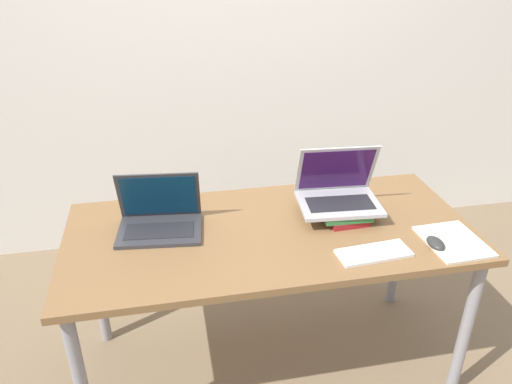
{
  "coord_description": "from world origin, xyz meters",
  "views": [
    {
      "loc": [
        -0.39,
        -1.31,
        1.84
      ],
      "look_at": [
        -0.06,
        0.38,
        0.93
      ],
      "focal_mm": 35.0,
      "sensor_mm": 36.0,
      "label": 1
    }
  ],
  "objects_px": {
    "wireless_keyboard": "(374,253)",
    "mouse": "(436,243)",
    "book_stack": "(342,211)",
    "laptop_on_books": "(338,192)",
    "notepad": "(453,241)",
    "laptop_left": "(160,219)"
  },
  "relations": [
    {
      "from": "wireless_keyboard",
      "to": "laptop_on_books",
      "type": "bearing_deg",
      "value": 95.94
    },
    {
      "from": "wireless_keyboard",
      "to": "book_stack",
      "type": "bearing_deg",
      "value": 94.19
    },
    {
      "from": "laptop_on_books",
      "to": "notepad",
      "type": "xyz_separation_m",
      "value": [
        0.37,
        -0.31,
        -0.1
      ]
    },
    {
      "from": "wireless_keyboard",
      "to": "mouse",
      "type": "height_order",
      "value": "mouse"
    },
    {
      "from": "book_stack",
      "to": "laptop_on_books",
      "type": "relative_size",
      "value": 0.65
    },
    {
      "from": "laptop_left",
      "to": "notepad",
      "type": "xyz_separation_m",
      "value": [
        1.13,
        -0.32,
        -0.04
      ]
    },
    {
      "from": "book_stack",
      "to": "notepad",
      "type": "height_order",
      "value": "book_stack"
    },
    {
      "from": "laptop_on_books",
      "to": "mouse",
      "type": "relative_size",
      "value": 3.64
    },
    {
      "from": "book_stack",
      "to": "mouse",
      "type": "xyz_separation_m",
      "value": [
        0.28,
        -0.29,
        -0.01
      ]
    },
    {
      "from": "wireless_keyboard",
      "to": "notepad",
      "type": "xyz_separation_m",
      "value": [
        0.34,
        0.02,
        -0.0
      ]
    },
    {
      "from": "book_stack",
      "to": "wireless_keyboard",
      "type": "height_order",
      "value": "book_stack"
    },
    {
      "from": "laptop_on_books",
      "to": "wireless_keyboard",
      "type": "distance_m",
      "value": 0.34
    },
    {
      "from": "mouse",
      "to": "notepad",
      "type": "relative_size",
      "value": 0.36
    },
    {
      "from": "laptop_left",
      "to": "mouse",
      "type": "height_order",
      "value": "laptop_left"
    },
    {
      "from": "mouse",
      "to": "notepad",
      "type": "xyz_separation_m",
      "value": [
        0.09,
        0.01,
        -0.01
      ]
    },
    {
      "from": "book_stack",
      "to": "wireless_keyboard",
      "type": "xyz_separation_m",
      "value": [
        0.02,
        -0.29,
        -0.02
      ]
    },
    {
      "from": "wireless_keyboard",
      "to": "mouse",
      "type": "distance_m",
      "value": 0.25
    },
    {
      "from": "book_stack",
      "to": "laptop_left",
      "type": "bearing_deg",
      "value": 176.41
    },
    {
      "from": "book_stack",
      "to": "mouse",
      "type": "bearing_deg",
      "value": -46.49
    },
    {
      "from": "laptop_on_books",
      "to": "notepad",
      "type": "bearing_deg",
      "value": -39.88
    },
    {
      "from": "laptop_on_books",
      "to": "mouse",
      "type": "xyz_separation_m",
      "value": [
        0.29,
        -0.33,
        -0.09
      ]
    },
    {
      "from": "laptop_left",
      "to": "book_stack",
      "type": "relative_size",
      "value": 1.53
    }
  ]
}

